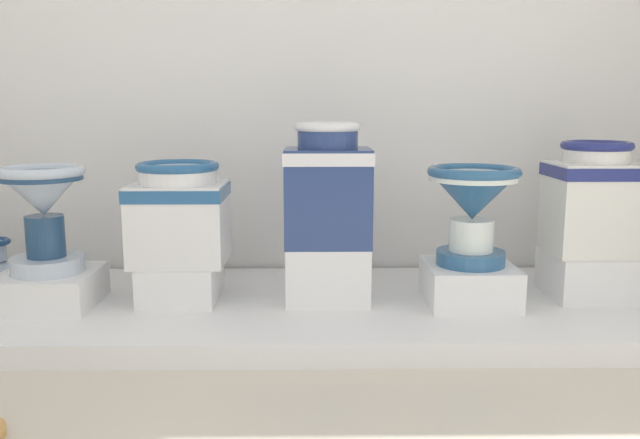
% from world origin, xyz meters
% --- Properties ---
extents(display_platform, '(2.81, 1.04, 0.09)m').
position_xyz_m(display_platform, '(1.61, 2.34, 0.04)').
color(display_platform, white).
rests_on(display_platform, ground_plane).
extents(plinth_block_slender_white, '(0.37, 0.37, 0.14)m').
position_xyz_m(plinth_block_slender_white, '(0.52, 2.28, 0.16)').
color(plinth_block_slender_white, white).
rests_on(plinth_block_slender_white, display_platform).
extents(antique_toilet_slender_white, '(0.33, 0.33, 0.42)m').
position_xyz_m(antique_toilet_slender_white, '(0.52, 2.28, 0.50)').
color(antique_toilet_slender_white, silver).
rests_on(antique_toilet_slender_white, plinth_block_slender_white).
extents(plinth_block_rightmost, '(0.30, 0.38, 0.15)m').
position_xyz_m(plinth_block_rightmost, '(1.03, 2.37, 0.16)').
color(plinth_block_rightmost, white).
rests_on(plinth_block_rightmost, display_platform).
extents(antique_toilet_rightmost, '(0.38, 0.34, 0.41)m').
position_xyz_m(antique_toilet_rightmost, '(1.03, 2.37, 0.46)').
color(antique_toilet_rightmost, white).
rests_on(antique_toilet_rightmost, plinth_block_rightmost).
extents(plinth_block_pale_glazed, '(0.34, 0.29, 0.23)m').
position_xyz_m(plinth_block_pale_glazed, '(1.63, 2.35, 0.20)').
color(plinth_block_pale_glazed, white).
rests_on(plinth_block_pale_glazed, display_platform).
extents(antique_toilet_pale_glazed, '(0.35, 0.29, 0.49)m').
position_xyz_m(antique_toilet_pale_glazed, '(1.63, 2.35, 0.57)').
color(antique_toilet_pale_glazed, navy).
rests_on(antique_toilet_pale_glazed, plinth_block_pale_glazed).
extents(plinth_block_leftmost, '(0.35, 0.35, 0.16)m').
position_xyz_m(plinth_block_leftmost, '(2.21, 2.29, 0.17)').
color(plinth_block_leftmost, white).
rests_on(plinth_block_leftmost, display_platform).
extents(antique_toilet_leftmost, '(0.37, 0.37, 0.39)m').
position_xyz_m(antique_toilet_leftmost, '(2.21, 2.29, 0.50)').
color(antique_toilet_leftmost, '#2D5D8B').
rests_on(antique_toilet_leftmost, plinth_block_leftmost).
extents(plinth_block_broad_patterned, '(0.33, 0.34, 0.18)m').
position_xyz_m(plinth_block_broad_patterned, '(2.73, 2.38, 0.18)').
color(plinth_block_broad_patterned, white).
rests_on(plinth_block_broad_patterned, display_platform).
extents(antique_toilet_broad_patterned, '(0.35, 0.31, 0.46)m').
position_xyz_m(antique_toilet_broad_patterned, '(2.73, 2.38, 0.51)').
color(antique_toilet_broad_patterned, white).
rests_on(antique_toilet_broad_patterned, plinth_block_broad_patterned).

